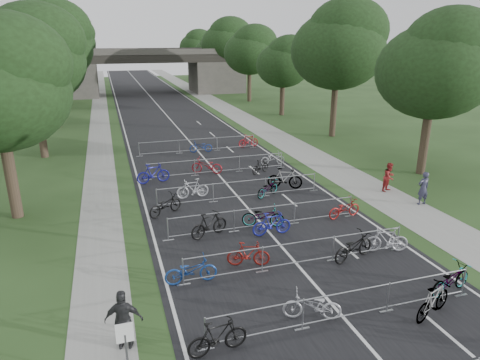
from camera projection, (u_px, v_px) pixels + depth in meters
The scene contains 50 objects.
road at pixel (160, 107), 55.75m from camera, with size 11.00×140.00×0.01m, color black.
sidewalk_right at pixel (219, 105), 58.02m from camera, with size 3.00×140.00×0.01m, color gray.
sidewalk_left at pixel (100, 110), 53.62m from camera, with size 2.00×140.00×0.01m, color gray.
lane_markings at pixel (160, 107), 55.75m from camera, with size 0.12×140.00×0.00m, color silver.
overpass_bridge at pixel (146, 71), 68.21m from camera, with size 31.00×8.00×7.05m.
park_sign at pixel (126, 342), 10.86m from camera, with size 0.45×0.06×1.83m.
tree_right_0 at pixel (437, 67), 26.43m from camera, with size 7.17×7.17×10.93m.
tree_left_1 at pixel (32, 58), 30.22m from camera, with size 7.56×7.56×11.53m.
tree_right_1 at pixel (340, 47), 36.99m from camera, with size 8.18×8.18×12.47m.
tree_left_2 at pixel (48, 43), 40.83m from camera, with size 8.40×8.40×12.81m.
tree_right_2 at pixel (284, 63), 48.47m from camera, with size 6.16×6.16×9.39m.
tree_left_3 at pixel (61, 56), 52.21m from camera, with size 6.72×6.72×10.25m.
tree_right_3 at pixel (250, 51), 59.02m from camera, with size 7.17×7.17×10.93m.
tree_left_4 at pixel (67, 47), 62.81m from camera, with size 7.56×7.56×11.53m.
tree_right_4 at pixel (227, 43), 69.58m from camera, with size 8.18×8.18×12.47m.
tree_left_5 at pixel (71, 41), 73.42m from camera, with size 8.40×8.40×12.81m.
tree_right_5 at pixel (210, 53), 81.06m from camera, with size 6.16×6.16×9.39m.
tree_left_6 at pixel (75, 49), 84.80m from camera, with size 6.72×6.72×10.25m.
tree_right_6 at pixel (197, 46), 91.62m from camera, with size 7.17×7.17×10.93m.
barrier_row_1 at pixel (347, 306), 13.57m from camera, with size 9.70×0.08×1.10m.
barrier_row_2 at pixel (299, 254), 16.83m from camera, with size 9.70×0.08×1.10m.
barrier_row_3 at pixel (265, 217), 20.27m from camera, with size 9.70×0.08×1.10m.
barrier_row_4 at pixel (240, 190), 23.89m from camera, with size 9.70×0.08×1.10m.
barrier_row_5 at pixel (217, 166), 28.41m from camera, with size 9.70×0.08×1.10m.
barrier_row_6 at pixel (198, 145), 33.85m from camera, with size 9.70×0.08×1.10m.
bike_4 at pixel (218, 337), 12.13m from camera, with size 0.52×1.83×1.10m, color black.
bike_5 at pixel (312, 306), 13.63m from camera, with size 0.65×1.88×0.99m, color #B2B2BA.
bike_6 at pixel (433, 301), 13.74m from camera, with size 0.55×1.93×1.16m, color #979A9F.
bike_7 at pixel (450, 280), 15.04m from camera, with size 0.70×2.02×1.06m, color #979A9F.
bike_8 at pixel (191, 270), 15.68m from camera, with size 0.68×1.95×1.02m, color navy.
bike_9 at pixel (248, 254), 16.85m from camera, with size 0.48×1.71×1.03m, color maroon.
bike_10 at pixel (353, 247), 17.35m from camera, with size 0.74×2.13×1.12m, color black.
bike_11 at pixel (387, 240), 17.97m from camera, with size 0.52×1.83×1.10m, color #AAABB2.
bike_12 at pixel (209, 225), 19.36m from camera, with size 0.55×1.94×1.16m, color black.
bike_13 at pixel (263, 216), 20.40m from camera, with size 0.70×2.02×1.06m, color #979A9F.
bike_14 at pixel (272, 224), 19.49m from camera, with size 0.53×1.86×1.12m, color navy.
bike_15 at pixel (344, 208), 21.44m from camera, with size 0.65×1.88×0.99m, color maroon.
bike_16 at pixel (165, 205), 21.77m from camera, with size 0.70×2.02×1.06m, color black.
bike_17 at pixel (193, 189), 24.06m from camera, with size 0.52×1.86×1.12m, color #B1B3BA.
bike_18 at pixel (268, 188), 24.35m from camera, with size 0.64×1.82×0.96m, color #979A9F.
bike_19 at pixel (285, 178), 25.57m from camera, with size 0.59×2.09×1.25m, color #979A9F.
bike_20 at pixel (153, 174), 26.52m from camera, with size 0.58×2.07×1.24m, color navy.
bike_21 at pixel (207, 166), 28.40m from camera, with size 0.72×2.07×1.09m, color maroon.
bike_22 at pixel (260, 166), 28.47m from camera, with size 0.46×1.62×0.98m, color black.
bike_23 at pixel (273, 158), 30.45m from camera, with size 0.62×1.77×0.93m, color #96989D.
bike_26 at pixel (201, 147), 33.74m from camera, with size 0.63×1.80×0.94m, color navy.
bike_27 at pixel (248, 141), 35.38m from camera, with size 0.50×1.76×1.06m, color maroon.
pedestrian_a at pixel (423, 188), 23.01m from camera, with size 0.67×0.44×1.85m, color #2E2D44.
pedestrian_b at pixel (389, 177), 25.05m from camera, with size 0.84×0.65×1.72m, color maroon.
pedestrian_c at pixel (124, 320), 12.24m from camera, with size 1.10×0.46×1.87m, color #28292B.
Camera 1 is at (-6.71, -6.46, 8.62)m, focal length 32.00 mm.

